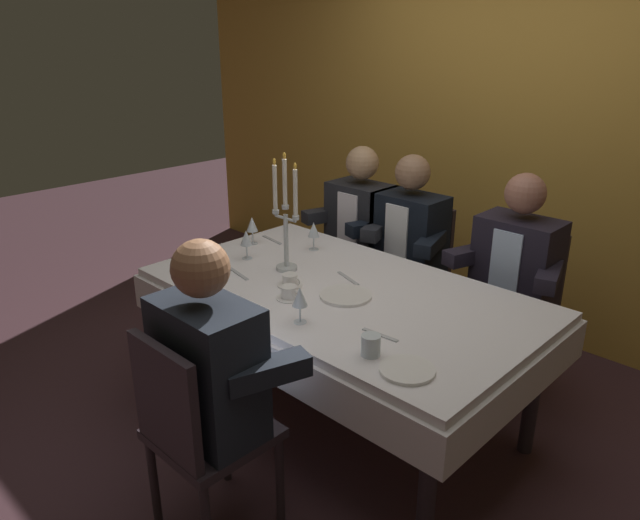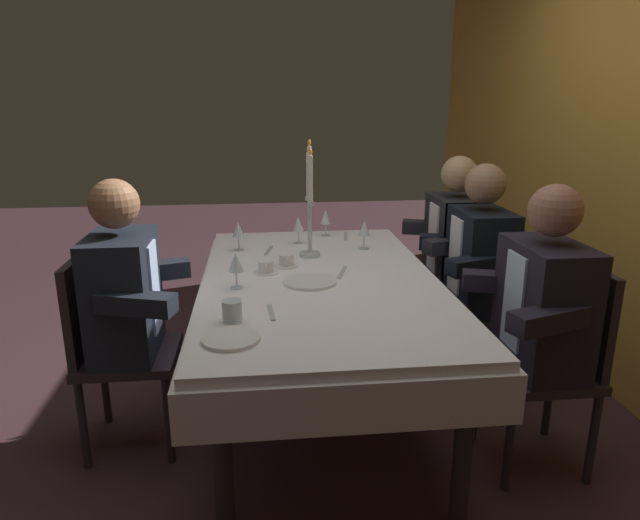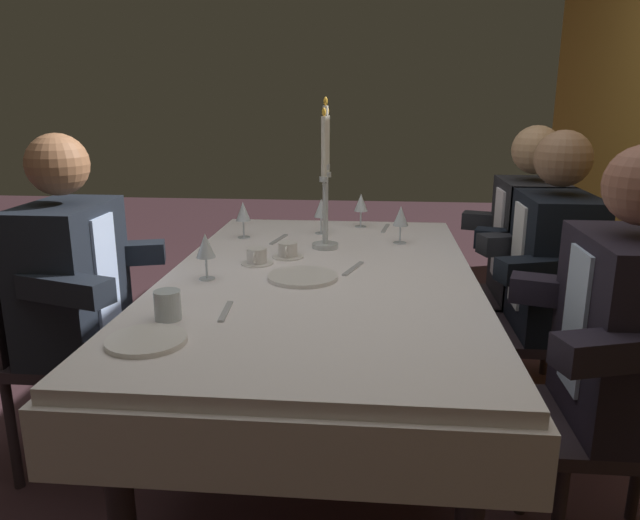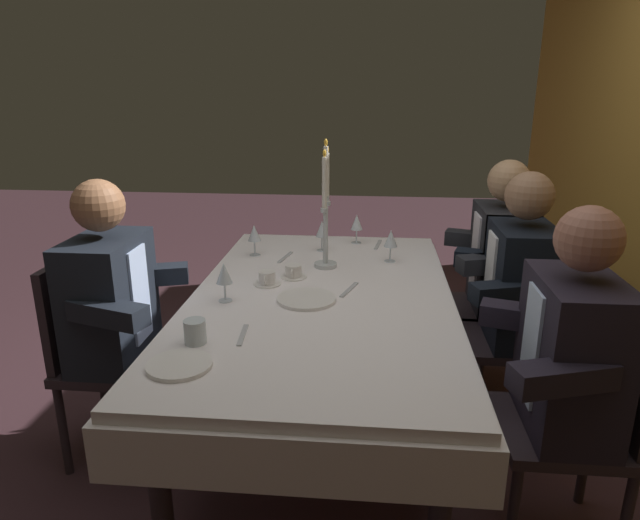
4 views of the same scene
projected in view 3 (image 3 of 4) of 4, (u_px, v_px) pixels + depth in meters
ground_plane at (321, 453)px, 2.36m from camera, size 12.00×12.00×0.00m
dining_table at (321, 304)px, 2.20m from camera, size 1.94×1.14×0.74m
candelabra at (325, 187)px, 2.46m from camera, size 0.19×0.11×0.62m
dinner_plate_0 at (303, 277)px, 2.09m from camera, size 0.25×0.25×0.01m
dinner_plate_1 at (146, 340)px, 1.54m from camera, size 0.21×0.21×0.01m
wine_glass_0 at (321, 209)px, 2.76m from camera, size 0.07×0.07×0.16m
wine_glass_1 at (206, 247)px, 2.06m from camera, size 0.07×0.07×0.16m
wine_glass_2 at (243, 213)px, 2.68m from camera, size 0.07×0.07×0.16m
wine_glass_3 at (401, 217)px, 2.58m from camera, size 0.07×0.07×0.16m
wine_glass_4 at (361, 203)px, 2.91m from camera, size 0.07×0.07×0.16m
water_tumbler_0 at (168, 305)px, 1.70m from camera, size 0.08×0.08×0.08m
coffee_cup_0 at (257, 257)px, 2.28m from camera, size 0.13×0.12×0.06m
coffee_cup_1 at (288, 251)px, 2.37m from camera, size 0.13×0.12×0.06m
knife_0 at (385, 228)px, 2.89m from camera, size 0.19×0.05×0.01m
knife_1 at (353, 268)px, 2.21m from camera, size 0.19×0.08×0.01m
knife_2 at (279, 239)px, 2.67m from camera, size 0.19×0.06×0.01m
fork_3 at (226, 311)px, 1.77m from camera, size 0.17×0.03×0.01m
seated_diner_0 at (529, 240)px, 2.69m from camera, size 0.63×0.48×1.24m
seated_diner_1 at (554, 263)px, 2.32m from camera, size 0.63×0.48×1.24m
seated_diner_2 at (69, 278)px, 2.12m from camera, size 0.63×0.48×1.24m
seated_diner_3 at (627, 330)px, 1.64m from camera, size 0.63×0.48×1.24m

